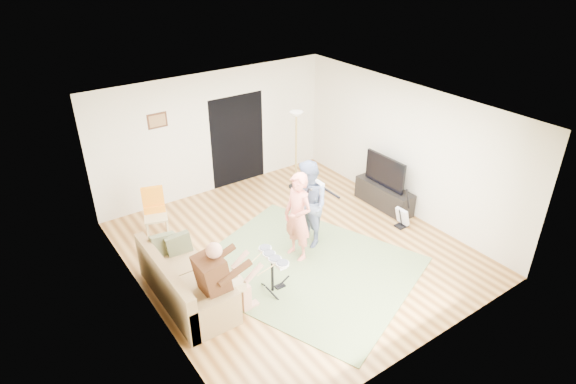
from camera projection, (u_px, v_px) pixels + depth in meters
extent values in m
plane|color=brown|center=(295.00, 249.00, 9.01)|extent=(6.00, 6.00, 0.00)
plane|color=white|center=(296.00, 110.00, 7.72)|extent=(6.00, 6.00, 0.00)
plane|color=brown|center=(135.00, 218.00, 7.02)|extent=(0.00, 2.05, 2.05)
plane|color=black|center=(238.00, 140.00, 10.93)|extent=(2.10, 0.00, 2.10)
cube|color=#3F2314|center=(157.00, 121.00, 9.62)|extent=(0.42, 0.03, 0.32)
cube|color=#5F7346|center=(306.00, 268.00, 8.48)|extent=(4.09, 4.40, 0.02)
cube|color=#95774A|center=(188.00, 287.00, 7.71)|extent=(0.83, 1.66, 0.41)
cube|color=#95774A|center=(166.00, 285.00, 7.43)|extent=(0.16, 2.05, 0.83)
cube|color=#95774A|center=(165.00, 255.00, 8.34)|extent=(0.83, 0.20, 0.59)
cube|color=#95774A|center=(214.00, 316.00, 7.00)|extent=(0.83, 0.20, 0.59)
cube|color=#4B2915|center=(212.00, 275.00, 7.03)|extent=(0.37, 0.49, 0.62)
sphere|color=tan|center=(214.00, 251.00, 6.87)|extent=(0.24, 0.24, 0.24)
cylinder|color=black|center=(272.00, 274.00, 7.78)|extent=(0.05, 0.05, 0.65)
cube|color=white|center=(272.00, 258.00, 7.64)|extent=(0.13, 0.65, 0.04)
imported|color=#E87A65|center=(298.00, 217.00, 8.41)|extent=(0.47, 0.65, 1.67)
imported|color=slate|center=(308.00, 205.00, 8.78)|extent=(0.72, 0.88, 1.68)
cube|color=black|center=(401.00, 226.00, 9.68)|extent=(0.23, 0.19, 0.03)
cube|color=silver|center=(402.00, 216.00, 9.57)|extent=(0.18, 0.27, 0.36)
cylinder|color=black|center=(408.00, 199.00, 9.44)|extent=(0.19, 0.04, 0.47)
cylinder|color=black|center=(296.00, 186.00, 11.17)|extent=(0.33, 0.33, 0.03)
cylinder|color=#A18545|center=(296.00, 152.00, 10.76)|extent=(0.04, 0.04, 1.73)
cone|color=white|center=(296.00, 114.00, 10.34)|extent=(0.29, 0.29, 0.12)
cube|color=#CAB683|center=(156.00, 217.00, 9.13)|extent=(0.53, 0.53, 0.04)
cube|color=orange|center=(150.00, 198.00, 9.11)|extent=(0.41, 0.20, 0.43)
cube|color=black|center=(384.00, 196.00, 10.29)|extent=(0.40, 1.40, 0.50)
cube|color=black|center=(385.00, 171.00, 9.98)|extent=(0.06, 1.05, 0.65)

